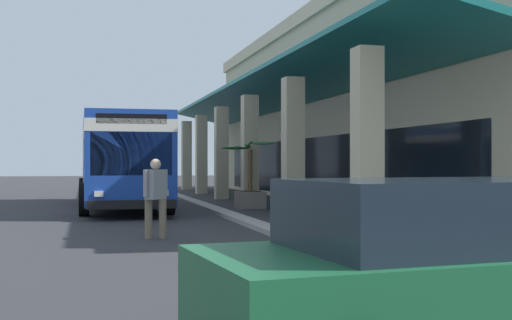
{
  "coord_description": "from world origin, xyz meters",
  "views": [
    {
      "loc": [
        23.3,
        -0.74,
        1.6
      ],
      "look_at": [
        1.28,
        4.88,
        1.69
      ],
      "focal_mm": 47.03,
      "sensor_mm": 36.0,
      "label": 1
    }
  ],
  "objects_px": {
    "pedestrian": "(156,194)",
    "potted_palm": "(250,193)",
    "transit_bus": "(120,156)",
    "parked_sedan_green": "(466,269)"
  },
  "relations": [
    {
      "from": "transit_bus",
      "to": "pedestrian",
      "type": "distance_m",
      "value": 10.19
    },
    {
      "from": "transit_bus",
      "to": "potted_palm",
      "type": "distance_m",
      "value": 4.83
    },
    {
      "from": "transit_bus",
      "to": "pedestrian",
      "type": "bearing_deg",
      "value": 1.32
    },
    {
      "from": "transit_bus",
      "to": "parked_sedan_green",
      "type": "distance_m",
      "value": 19.69
    },
    {
      "from": "potted_palm",
      "to": "transit_bus",
      "type": "bearing_deg",
      "value": -107.87
    },
    {
      "from": "potted_palm",
      "to": "parked_sedan_green",
      "type": "bearing_deg",
      "value": -8.37
    },
    {
      "from": "transit_bus",
      "to": "parked_sedan_green",
      "type": "bearing_deg",
      "value": 5.12
    },
    {
      "from": "pedestrian",
      "to": "potted_palm",
      "type": "xyz_separation_m",
      "value": [
        -8.72,
        4.19,
        -0.4
      ]
    },
    {
      "from": "pedestrian",
      "to": "potted_palm",
      "type": "bearing_deg",
      "value": 154.33
    },
    {
      "from": "parked_sedan_green",
      "to": "pedestrian",
      "type": "height_order",
      "value": "pedestrian"
    }
  ]
}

